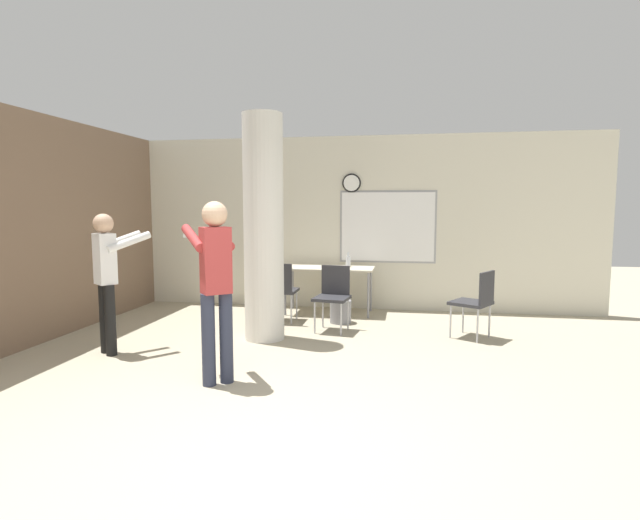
% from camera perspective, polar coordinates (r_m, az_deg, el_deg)
% --- Properties ---
extents(ground_plane, '(24.00, 24.00, 0.00)m').
position_cam_1_polar(ground_plane, '(3.63, -6.82, -21.22)').
color(ground_plane, '#ADA389').
extents(wall_left_accent, '(0.12, 7.00, 2.80)m').
position_cam_1_polar(wall_left_accent, '(7.15, -28.68, 3.20)').
color(wall_left_accent, '#7A604C').
rests_on(wall_left_accent, ground_plane).
extents(wall_back, '(8.00, 0.15, 2.80)m').
position_cam_1_polar(wall_back, '(8.21, 3.30, 4.21)').
color(wall_back, beige).
rests_on(wall_back, ground_plane).
extents(support_pillar, '(0.50, 0.50, 2.80)m').
position_cam_1_polar(support_pillar, '(6.24, -6.47, 3.60)').
color(support_pillar, silver).
rests_on(support_pillar, ground_plane).
extents(folding_table, '(1.40, 0.65, 0.73)m').
position_cam_1_polar(folding_table, '(7.80, 1.01, -1.25)').
color(folding_table, beige).
rests_on(folding_table, ground_plane).
extents(bottle_on_table, '(0.07, 0.07, 0.23)m').
position_cam_1_polar(bottle_on_table, '(7.84, 3.24, -0.14)').
color(bottle_on_table, silver).
rests_on(bottle_on_table, folding_table).
extents(waste_bin, '(0.31, 0.31, 0.33)m').
position_cam_1_polar(waste_bin, '(7.24, 2.37, -5.90)').
color(waste_bin, gray).
rests_on(waste_bin, ground_plane).
extents(chair_table_front, '(0.50, 0.50, 0.87)m').
position_cam_1_polar(chair_table_front, '(6.74, 1.52, -3.79)').
color(chair_table_front, '#2D2D33').
rests_on(chair_table_front, ground_plane).
extents(chair_table_left, '(0.44, 0.44, 0.87)m').
position_cam_1_polar(chair_table_left, '(7.23, -4.53, -3.14)').
color(chair_table_left, '#2D2D33').
rests_on(chair_table_left, ground_plane).
extents(chair_mid_room, '(0.61, 0.61, 0.87)m').
position_cam_1_polar(chair_mid_room, '(6.61, 17.42, -4.28)').
color(chair_mid_room, '#2D2D33').
rests_on(chair_mid_room, ground_plane).
extents(person_playing_front, '(0.63, 0.68, 1.72)m').
position_cam_1_polar(person_playing_front, '(4.74, -11.90, -1.98)').
color(person_playing_front, '#2D3347').
rests_on(person_playing_front, ground_plane).
extents(person_watching_back, '(0.57, 0.63, 1.59)m').
position_cam_1_polar(person_watching_back, '(6.09, -23.10, -1.28)').
color(person_watching_back, black).
rests_on(person_watching_back, ground_plane).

